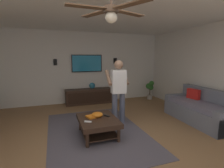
{
  "coord_description": "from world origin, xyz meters",
  "views": [
    {
      "loc": [
        -2.83,
        0.86,
        1.71
      ],
      "look_at": [
        0.64,
        -0.35,
        1.13
      ],
      "focal_mm": 27.26,
      "sensor_mm": 36.0,
      "label": 1
    }
  ],
  "objects_px": {
    "couch": "(200,110)",
    "book": "(91,117)",
    "tv": "(87,63)",
    "vase_round": "(92,86)",
    "remote_white": "(88,122)",
    "potted_plant_short": "(150,88)",
    "wall_speaker_left": "(115,61)",
    "coffee_table": "(98,123)",
    "ceiling_fan": "(111,12)",
    "wall_speaker_right": "(55,62)",
    "bowl": "(97,115)",
    "remote_black": "(107,116)",
    "media_console": "(89,96)",
    "person_standing": "(118,89)"
  },
  "relations": [
    {
      "from": "couch",
      "to": "book",
      "type": "bearing_deg",
      "value": -1.37
    },
    {
      "from": "tv",
      "to": "vase_round",
      "type": "distance_m",
      "value": 0.86
    },
    {
      "from": "remote_white",
      "to": "vase_round",
      "type": "distance_m",
      "value": 2.99
    },
    {
      "from": "tv",
      "to": "potted_plant_short",
      "type": "bearing_deg",
      "value": 80.59
    },
    {
      "from": "tv",
      "to": "potted_plant_short",
      "type": "distance_m",
      "value": 2.73
    },
    {
      "from": "couch",
      "to": "wall_speaker_left",
      "type": "bearing_deg",
      "value": -64.59
    },
    {
      "from": "coffee_table",
      "to": "vase_round",
      "type": "bearing_deg",
      "value": -10.2
    },
    {
      "from": "remote_white",
      "to": "wall_speaker_left",
      "type": "height_order",
      "value": "wall_speaker_left"
    },
    {
      "from": "coffee_table",
      "to": "book",
      "type": "bearing_deg",
      "value": 55.94
    },
    {
      "from": "tv",
      "to": "ceiling_fan",
      "type": "xyz_separation_m",
      "value": [
        -4.1,
        0.45,
        0.83
      ]
    },
    {
      "from": "wall_speaker_right",
      "to": "coffee_table",
      "type": "bearing_deg",
      "value": -165.32
    },
    {
      "from": "coffee_table",
      "to": "book",
      "type": "height_order",
      "value": "book"
    },
    {
      "from": "bowl",
      "to": "remote_black",
      "type": "height_order",
      "value": "bowl"
    },
    {
      "from": "coffee_table",
      "to": "bowl",
      "type": "relative_size",
      "value": 4.06
    },
    {
      "from": "media_console",
      "to": "remote_white",
      "type": "distance_m",
      "value": 2.91
    },
    {
      "from": "wall_speaker_right",
      "to": "potted_plant_short",
      "type": "bearing_deg",
      "value": -96.72
    },
    {
      "from": "bowl",
      "to": "wall_speaker_left",
      "type": "relative_size",
      "value": 1.12
    },
    {
      "from": "couch",
      "to": "wall_speaker_right",
      "type": "relative_size",
      "value": 8.77
    },
    {
      "from": "person_standing",
      "to": "bowl",
      "type": "relative_size",
      "value": 6.66
    },
    {
      "from": "bowl",
      "to": "wall_speaker_left",
      "type": "xyz_separation_m",
      "value": [
        2.86,
        -1.48,
        1.11
      ]
    },
    {
      "from": "bowl",
      "to": "ceiling_fan",
      "type": "relative_size",
      "value": 0.21
    },
    {
      "from": "potted_plant_short",
      "to": "remote_black",
      "type": "xyz_separation_m",
      "value": [
        -2.45,
        2.64,
        -0.06
      ]
    },
    {
      "from": "potted_plant_short",
      "to": "ceiling_fan",
      "type": "xyz_separation_m",
      "value": [
        -3.68,
        2.95,
        1.84
      ]
    },
    {
      "from": "potted_plant_short",
      "to": "wall_speaker_left",
      "type": "xyz_separation_m",
      "value": [
        0.43,
        1.36,
        1.1
      ]
    },
    {
      "from": "remote_black",
      "to": "wall_speaker_left",
      "type": "bearing_deg",
      "value": 127.73
    },
    {
      "from": "bowl",
      "to": "media_console",
      "type": "bearing_deg",
      "value": -7.6
    },
    {
      "from": "media_console",
      "to": "tv",
      "type": "height_order",
      "value": "tv"
    },
    {
      "from": "potted_plant_short",
      "to": "bowl",
      "type": "distance_m",
      "value": 3.75
    },
    {
      "from": "potted_plant_short",
      "to": "wall_speaker_left",
      "type": "bearing_deg",
      "value": 72.6
    },
    {
      "from": "tv",
      "to": "wall_speaker_left",
      "type": "height_order",
      "value": "tv"
    },
    {
      "from": "remote_white",
      "to": "bowl",
      "type": "bearing_deg",
      "value": -107.94
    },
    {
      "from": "remote_black",
      "to": "book",
      "type": "xyz_separation_m",
      "value": [
        0.02,
        0.35,
        0.01
      ]
    },
    {
      "from": "person_standing",
      "to": "ceiling_fan",
      "type": "bearing_deg",
      "value": 160.42
    },
    {
      "from": "couch",
      "to": "potted_plant_short",
      "type": "relative_size",
      "value": 2.51
    },
    {
      "from": "couch",
      "to": "coffee_table",
      "type": "xyz_separation_m",
      "value": [
        0.08,
        2.8,
        -0.02
      ]
    },
    {
      "from": "remote_white",
      "to": "remote_black",
      "type": "height_order",
      "value": "same"
    },
    {
      "from": "vase_round",
      "to": "coffee_table",
      "type": "bearing_deg",
      "value": 169.8
    },
    {
      "from": "remote_white",
      "to": "wall_speaker_left",
      "type": "xyz_separation_m",
      "value": [
        3.09,
        -1.74,
        1.16
      ]
    },
    {
      "from": "tv",
      "to": "remote_black",
      "type": "relative_size",
      "value": 7.58
    },
    {
      "from": "person_standing",
      "to": "wall_speaker_right",
      "type": "distance_m",
      "value": 2.92
    },
    {
      "from": "wall_speaker_right",
      "to": "ceiling_fan",
      "type": "bearing_deg",
      "value": -170.71
    },
    {
      "from": "remote_black",
      "to": "bowl",
      "type": "bearing_deg",
      "value": -122.15
    },
    {
      "from": "bowl",
      "to": "remote_white",
      "type": "height_order",
      "value": "bowl"
    },
    {
      "from": "tv",
      "to": "wall_speaker_right",
      "type": "distance_m",
      "value": 1.13
    },
    {
      "from": "couch",
      "to": "remote_black",
      "type": "bearing_deg",
      "value": -1.32
    },
    {
      "from": "tv",
      "to": "potted_plant_short",
      "type": "height_order",
      "value": "tv"
    },
    {
      "from": "bowl",
      "to": "book",
      "type": "xyz_separation_m",
      "value": [
        0.01,
        0.14,
        -0.04
      ]
    },
    {
      "from": "remote_black",
      "to": "media_console",
      "type": "bearing_deg",
      "value": 148.62
    },
    {
      "from": "book",
      "to": "wall_speaker_left",
      "type": "height_order",
      "value": "wall_speaker_left"
    },
    {
      "from": "bowl",
      "to": "potted_plant_short",
      "type": "bearing_deg",
      "value": -49.46
    }
  ]
}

